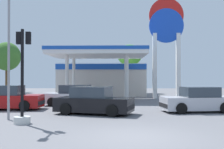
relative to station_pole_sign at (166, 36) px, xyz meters
name	(u,v)px	position (x,y,z in m)	size (l,w,h in m)	color
ground_plane	(138,137)	(-4.17, -18.53, -6.34)	(90.00, 90.00, 0.00)	slate
gas_station	(102,77)	(-6.81, 3.91, -4.12)	(9.96, 13.35, 4.79)	beige
station_pole_sign	(166,36)	(0.00, 0.00, 0.00)	(3.51, 0.56, 10.23)	white
car_0	(74,96)	(-8.23, -7.65, -5.64)	(4.54, 2.46, 1.55)	black
car_1	(198,101)	(-0.03, -11.30, -5.65)	(4.47, 2.39, 1.53)	black
car_2	(7,99)	(-12.18, -10.27, -5.62)	(4.50, 2.16, 1.59)	black
car_4	(94,102)	(-6.29, -12.42, -5.63)	(4.70, 2.92, 1.57)	black
traffic_signal_1	(22,92)	(-9.22, -15.86, -4.88)	(0.74, 0.74, 4.30)	silver
tree_0	(7,57)	(-21.30, 11.86, -1.14)	(4.03, 4.03, 7.31)	brown
tree_1	(130,55)	(-3.35, 10.46, -1.13)	(3.42, 3.42, 6.72)	brown
corner_streetlamp	(7,44)	(-10.32, -14.96, -2.60)	(0.24, 1.48, 6.13)	gray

